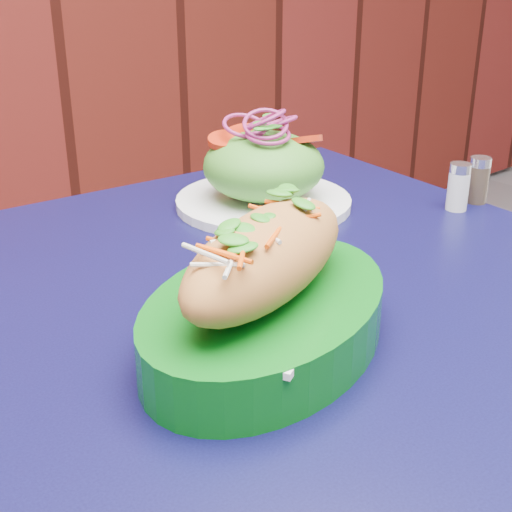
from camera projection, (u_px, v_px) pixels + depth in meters
cafe_table at (269, 365)px, 0.76m from camera, size 0.87×0.87×0.75m
banh_mi_basket at (267, 294)px, 0.61m from camera, size 0.33×0.28×0.13m
salad_plate at (263, 172)px, 0.94m from camera, size 0.23×0.23×0.13m
salt_shaker at (458, 187)px, 0.93m from camera, size 0.03×0.03×0.06m
pepper_shaker at (478, 180)px, 0.96m from camera, size 0.03×0.03×0.06m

